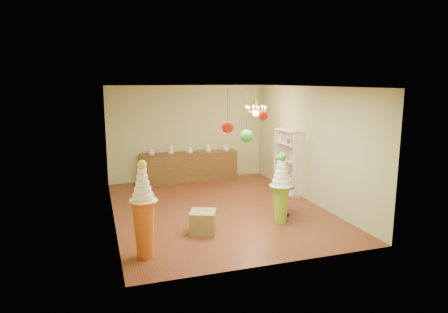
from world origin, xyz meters
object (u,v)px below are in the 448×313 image
object	(u,v)px
pedestal_green	(281,194)
sideboard	(190,166)
round_table	(282,196)
pedestal_orange	(144,221)

from	to	relation	value
pedestal_green	sideboard	distance (m)	4.49
pedestal_green	round_table	bearing A→B (deg)	60.13
pedestal_green	pedestal_orange	distance (m)	3.23
pedestal_green	round_table	distance (m)	0.58
round_table	pedestal_green	bearing A→B (deg)	-119.87
sideboard	pedestal_green	bearing A→B (deg)	-76.55
sideboard	round_table	world-z (taller)	sideboard
pedestal_green	pedestal_orange	bearing A→B (deg)	-164.57
round_table	sideboard	bearing A→B (deg)	108.73
sideboard	pedestal_orange	bearing A→B (deg)	-111.63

